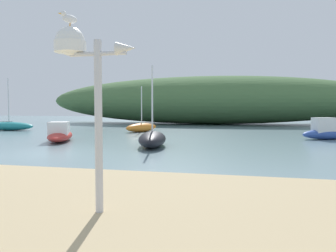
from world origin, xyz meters
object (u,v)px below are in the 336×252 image
object	(u,v)px
sailboat_near_shore	(142,127)
motorboat_west_reach	(327,132)
motorboat_off_point	(60,134)
sailboat_far_left	(9,126)
sailboat_centre_water	(152,139)
mast_structure	(80,61)
seagull_on_radar	(69,18)

from	to	relation	value
sailboat_near_shore	motorboat_west_reach	distance (m)	13.05
motorboat_off_point	sailboat_near_shore	size ratio (longest dim) A/B	1.23
sailboat_near_shore	sailboat_far_left	xyz separation A→B (m)	(-11.38, -0.87, 0.01)
sailboat_near_shore	sailboat_centre_water	world-z (taller)	sailboat_centre_water
mast_structure	motorboat_off_point	distance (m)	13.68
seagull_on_radar	sailboat_near_shore	xyz separation A→B (m)	(-4.85, 19.20, -2.88)
motorboat_west_reach	sailboat_centre_water	xyz separation A→B (m)	(-9.16, -5.78, -0.09)
seagull_on_radar	mast_structure	bearing A→B (deg)	4.09
seagull_on_radar	sailboat_centre_water	xyz separation A→B (m)	(-1.42, 9.98, -2.86)
motorboat_off_point	sailboat_far_left	bearing A→B (deg)	142.30
motorboat_off_point	sailboat_far_left	xyz separation A→B (m)	(-9.05, 6.99, -0.04)
motorboat_off_point	sailboat_far_left	distance (m)	11.44
seagull_on_radar	sailboat_near_shore	size ratio (longest dim) A/B	0.08
seagull_on_radar	motorboat_off_point	bearing A→B (deg)	122.33
mast_structure	motorboat_west_reach	bearing A→B (deg)	64.34
seagull_on_radar	sailboat_near_shore	distance (m)	20.02
sailboat_far_left	seagull_on_radar	bearing A→B (deg)	-48.49
motorboat_off_point	sailboat_near_shore	world-z (taller)	sailboat_near_shore
motorboat_off_point	seagull_on_radar	bearing A→B (deg)	-57.67
motorboat_off_point	sailboat_far_left	world-z (taller)	sailboat_far_left
seagull_on_radar	motorboat_west_reach	size ratio (longest dim) A/B	0.08
motorboat_off_point	motorboat_west_reach	size ratio (longest dim) A/B	1.27
motorboat_off_point	motorboat_west_reach	bearing A→B (deg)	16.51
seagull_on_radar	sailboat_near_shore	bearing A→B (deg)	104.18
mast_structure	seagull_on_radar	world-z (taller)	seagull_on_radar
seagull_on_radar	sailboat_near_shore	world-z (taller)	sailboat_near_shore
seagull_on_radar	sailboat_centre_water	size ratio (longest dim) A/B	0.07
seagull_on_radar	sailboat_centre_water	bearing A→B (deg)	98.11
motorboat_off_point	sailboat_far_left	size ratio (longest dim) A/B	1.00
motorboat_west_reach	sailboat_far_left	bearing A→B (deg)	173.88
sailboat_far_left	sailboat_near_shore	bearing A→B (deg)	4.37
seagull_on_radar	motorboat_west_reach	world-z (taller)	seagull_on_radar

